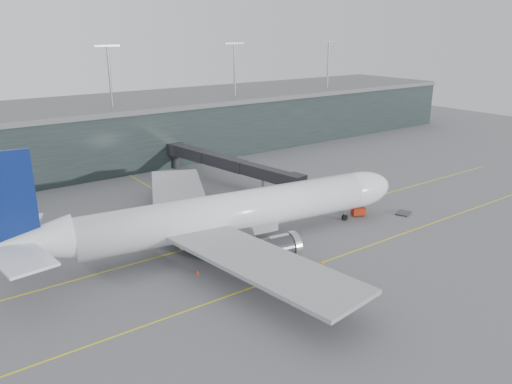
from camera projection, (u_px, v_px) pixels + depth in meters
ground at (196, 235)px, 83.52m from camera, size 320.00×320.00×0.00m
taxiline_a at (209, 243)px, 80.44m from camera, size 160.00×0.25×0.02m
taxiline_b at (269, 282)px, 68.14m from camera, size 160.00×0.25×0.02m
taxiline_lead_main at (169, 198)px, 101.69m from camera, size 0.25×60.00×0.02m
terminal at (81, 134)px, 125.75m from camera, size 240.00×36.00×29.00m
main_aircraft at (228, 214)px, 78.12m from camera, size 66.87×62.28×18.77m
jet_bridge at (222, 161)px, 111.93m from camera, size 9.51×42.74×6.32m
gse_cart at (358, 211)px, 91.99m from camera, size 2.73×2.24×1.60m
baggage_dolly at (403, 213)px, 92.96m from camera, size 3.47×3.16×0.28m
uld_a at (152, 218)px, 88.12m from camera, size 2.69×2.44×2.00m
uld_b at (154, 214)px, 90.21m from camera, size 2.54×2.19×2.02m
uld_c at (168, 211)px, 91.97m from camera, size 2.27×2.01×1.75m
cone_nose at (365, 199)px, 100.08m from camera, size 0.41×0.41×0.66m
cone_wing_stbd at (322, 262)px, 73.10m from camera, size 0.41×0.41×0.65m
cone_wing_port at (206, 204)px, 97.03m from camera, size 0.49×0.49×0.78m
cone_tail at (198, 271)px, 70.22m from camera, size 0.45×0.45×0.72m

